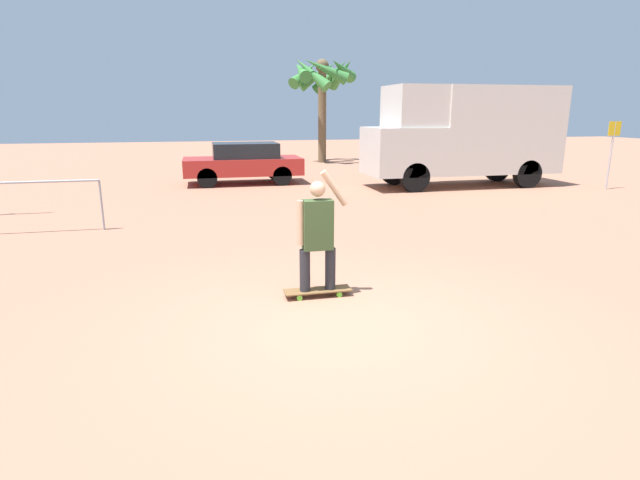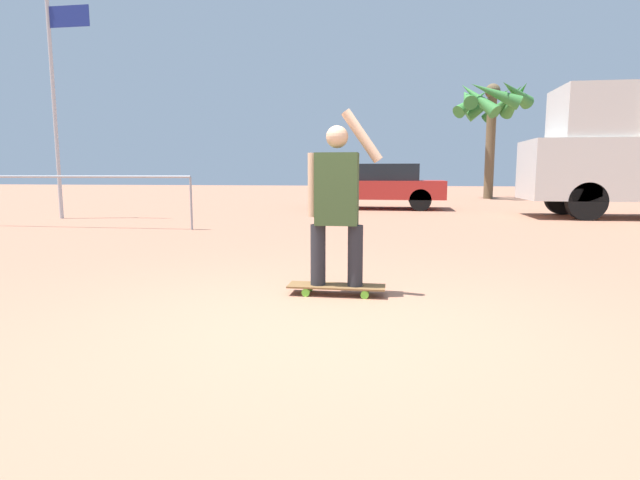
{
  "view_description": "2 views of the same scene",
  "coord_description": "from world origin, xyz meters",
  "px_view_note": "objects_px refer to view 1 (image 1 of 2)",
  "views": [
    {
      "loc": [
        -1.48,
        -5.14,
        2.39
      ],
      "look_at": [
        0.07,
        1.35,
        0.69
      ],
      "focal_mm": 28.0,
      "sensor_mm": 36.0,
      "label": 1
    },
    {
      "loc": [
        0.5,
        -3.51,
        1.13
      ],
      "look_at": [
        -0.26,
        1.43,
        0.45
      ],
      "focal_mm": 28.0,
      "sensor_mm": 36.0,
      "label": 2
    }
  ],
  "objects_px": {
    "skateboard": "(318,291)",
    "camper_van": "(466,133)",
    "palm_tree_near_van": "(322,77)",
    "person_skateboarder": "(318,231)",
    "parked_car_red": "(244,162)",
    "street_sign": "(612,146)"
  },
  "relations": [
    {
      "from": "person_skateboarder",
      "to": "camper_van",
      "type": "bearing_deg",
      "value": 51.72
    },
    {
      "from": "skateboard",
      "to": "camper_van",
      "type": "distance_m",
      "value": 11.66
    },
    {
      "from": "skateboard",
      "to": "street_sign",
      "type": "bearing_deg",
      "value": 32.85
    },
    {
      "from": "skateboard",
      "to": "street_sign",
      "type": "distance_m",
      "value": 13.49
    },
    {
      "from": "parked_car_red",
      "to": "person_skateboarder",
      "type": "bearing_deg",
      "value": -90.1
    },
    {
      "from": "person_skateboarder",
      "to": "camper_van",
      "type": "xyz_separation_m",
      "value": [
        7.15,
        9.06,
        0.86
      ]
    },
    {
      "from": "person_skateboarder",
      "to": "palm_tree_near_van",
      "type": "bearing_deg",
      "value": 76.22
    },
    {
      "from": "person_skateboarder",
      "to": "camper_van",
      "type": "distance_m",
      "value": 11.57
    },
    {
      "from": "skateboard",
      "to": "camper_van",
      "type": "xyz_separation_m",
      "value": [
        7.15,
        9.06,
        1.69
      ]
    },
    {
      "from": "person_skateboarder",
      "to": "parked_car_red",
      "type": "height_order",
      "value": "person_skateboarder"
    },
    {
      "from": "person_skateboarder",
      "to": "parked_car_red",
      "type": "relative_size",
      "value": 0.4
    },
    {
      "from": "skateboard",
      "to": "person_skateboarder",
      "type": "height_order",
      "value": "person_skateboarder"
    },
    {
      "from": "person_skateboarder",
      "to": "palm_tree_near_van",
      "type": "distance_m",
      "value": 19.09
    },
    {
      "from": "person_skateboarder",
      "to": "parked_car_red",
      "type": "xyz_separation_m",
      "value": [
        0.02,
        11.36,
        -0.16
      ]
    },
    {
      "from": "palm_tree_near_van",
      "to": "skateboard",
      "type": "bearing_deg",
      "value": -103.78
    },
    {
      "from": "camper_van",
      "to": "palm_tree_near_van",
      "type": "bearing_deg",
      "value": 106.11
    },
    {
      "from": "camper_van",
      "to": "person_skateboarder",
      "type": "bearing_deg",
      "value": -128.28
    },
    {
      "from": "person_skateboarder",
      "to": "parked_car_red",
      "type": "bearing_deg",
      "value": 89.9
    },
    {
      "from": "skateboard",
      "to": "camper_van",
      "type": "bearing_deg",
      "value": 51.72
    },
    {
      "from": "palm_tree_near_van",
      "to": "street_sign",
      "type": "bearing_deg",
      "value": -58.29
    },
    {
      "from": "person_skateboarder",
      "to": "street_sign",
      "type": "distance_m",
      "value": 13.43
    },
    {
      "from": "camper_van",
      "to": "palm_tree_near_van",
      "type": "height_order",
      "value": "palm_tree_near_van"
    }
  ]
}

